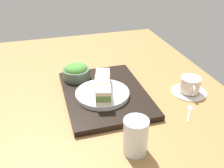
% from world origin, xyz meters
% --- Properties ---
extents(ground_plane, '(1.40, 1.00, 0.03)m').
position_xyz_m(ground_plane, '(0.00, 0.00, -0.01)').
color(ground_plane, olive).
extents(serving_tray, '(0.40, 0.30, 0.02)m').
position_xyz_m(serving_tray, '(0.01, 0.02, 0.01)').
color(serving_tray, black).
rests_on(serving_tray, ground_plane).
extents(sandwich_plate, '(0.20, 0.20, 0.02)m').
position_xyz_m(sandwich_plate, '(0.04, 0.00, 0.03)').
color(sandwich_plate, silver).
rests_on(sandwich_plate, serving_tray).
extents(sandwich_near, '(0.08, 0.07, 0.05)m').
position_xyz_m(sandwich_near, '(-0.02, 0.02, 0.06)').
color(sandwich_near, '#EFE5C1').
rests_on(sandwich_near, sandwich_plate).
extents(sandwich_middle, '(0.08, 0.07, 0.05)m').
position_xyz_m(sandwich_middle, '(0.04, 0.00, 0.07)').
color(sandwich_middle, beige).
rests_on(sandwich_middle, sandwich_plate).
extents(sandwich_far, '(0.07, 0.07, 0.05)m').
position_xyz_m(sandwich_far, '(0.10, -0.01, 0.06)').
color(sandwich_far, '#EFE5C1').
rests_on(sandwich_far, sandwich_plate).
extents(salad_bowl, '(0.11, 0.11, 0.07)m').
position_xyz_m(salad_bowl, '(-0.12, -0.07, 0.05)').
color(salad_bowl, '#4C6051').
rests_on(salad_bowl, serving_tray).
extents(coffee_cup, '(0.13, 0.13, 0.07)m').
position_xyz_m(coffee_cup, '(0.08, 0.34, 0.03)').
color(coffee_cup, silver).
rests_on(coffee_cup, ground_plane).
extents(drinking_glass, '(0.07, 0.07, 0.11)m').
position_xyz_m(drinking_glass, '(0.32, 0.02, 0.05)').
color(drinking_glass, silver).
rests_on(drinking_glass, ground_plane).
extents(teaspoon, '(0.09, 0.07, 0.01)m').
position_xyz_m(teaspoon, '(0.19, 0.28, 0.00)').
color(teaspoon, silver).
rests_on(teaspoon, ground_plane).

